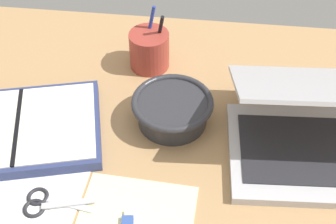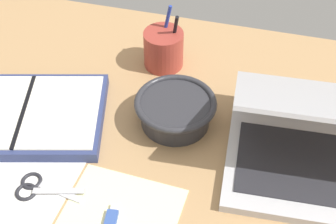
# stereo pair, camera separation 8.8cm
# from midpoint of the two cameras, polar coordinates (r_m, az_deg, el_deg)

# --- Properties ---
(desk_top) EXTENTS (1.40, 1.00, 0.02)m
(desk_top) POSITION_cam_midpoint_polar(r_m,az_deg,el_deg) (0.89, -5.79, -7.33)
(desk_top) COLOR tan
(desk_top) RESTS_ON ground
(laptop) EXTENTS (0.36, 0.31, 0.18)m
(laptop) POSITION_cam_midpoint_polar(r_m,az_deg,el_deg) (0.91, 15.63, -2.26)
(laptop) COLOR #B7B7BC
(laptop) RESTS_ON desk_top
(bowl) EXTENTS (0.17, 0.17, 0.06)m
(bowl) POSITION_cam_midpoint_polar(r_m,az_deg,el_deg) (0.94, -2.15, 0.21)
(bowl) COLOR #2D2D33
(bowl) RESTS_ON desk_top
(pen_cup) EXTENTS (0.09, 0.09, 0.14)m
(pen_cup) POSITION_cam_midpoint_polar(r_m,az_deg,el_deg) (1.07, -4.65, 7.48)
(pen_cup) COLOR #9E382D
(pen_cup) RESTS_ON desk_top
(planner) EXTENTS (0.37, 0.30, 0.03)m
(planner) POSITION_cam_midpoint_polar(r_m,az_deg,el_deg) (0.99, -20.21, -2.18)
(planner) COLOR navy
(planner) RESTS_ON desk_top
(scissors) EXTENTS (0.12, 0.06, 0.01)m
(scissors) POSITION_cam_midpoint_polar(r_m,az_deg,el_deg) (0.87, -17.78, -10.66)
(scissors) COLOR #B7B7BC
(scissors) RESTS_ON desk_top
(paper_sheet_beside_planner) EXTENTS (0.19, 0.28, 0.00)m
(paper_sheet_beside_planner) POSITION_cam_midpoint_polar(r_m,az_deg,el_deg) (0.87, -20.13, -12.06)
(paper_sheet_beside_planner) COLOR white
(paper_sheet_beside_planner) RESTS_ON desk_top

